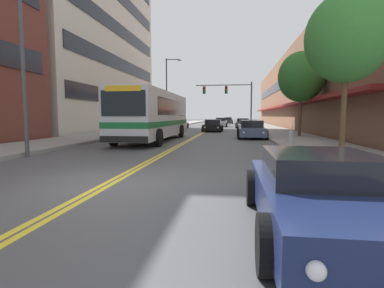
# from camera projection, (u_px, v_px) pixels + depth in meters

# --- Properties ---
(ground_plane) EXTENTS (240.00, 240.00, 0.00)m
(ground_plane) POSITION_uv_depth(u_px,v_px,m) (213.00, 127.00, 44.00)
(ground_plane) COLOR #4C4C4F
(sidewalk_left) EXTENTS (4.00, 106.00, 0.18)m
(sidewalk_left) POSITION_uv_depth(u_px,v_px,m) (163.00, 127.00, 45.02)
(sidewalk_left) COLOR gray
(sidewalk_left) RESTS_ON ground_plane
(sidewalk_right) EXTENTS (4.00, 106.00, 0.18)m
(sidewalk_right) POSITION_uv_depth(u_px,v_px,m) (265.00, 127.00, 42.95)
(sidewalk_right) COLOR gray
(sidewalk_right) RESTS_ON ground_plane
(centre_line) EXTENTS (0.34, 106.00, 0.01)m
(centre_line) POSITION_uv_depth(u_px,v_px,m) (213.00, 127.00, 44.00)
(centre_line) COLOR yellow
(centre_line) RESTS_ON ground_plane
(office_tower_left) EXTENTS (12.08, 25.61, 26.30)m
(office_tower_left) POSITION_uv_depth(u_px,v_px,m) (70.00, 16.00, 34.37)
(office_tower_left) COLOR beige
(office_tower_left) RESTS_ON ground_plane
(storefront_row_right) EXTENTS (9.10, 68.00, 10.09)m
(storefront_row_right) POSITION_uv_depth(u_px,v_px,m) (311.00, 92.00, 41.63)
(storefront_row_right) COLOR brown
(storefront_row_right) RESTS_ON ground_plane
(city_bus) EXTENTS (2.89, 11.61, 3.24)m
(city_bus) POSITION_uv_depth(u_px,v_px,m) (155.00, 114.00, 20.52)
(city_bus) COLOR silver
(city_bus) RESTS_ON ground_plane
(car_champagne_parked_left_near) EXTENTS (2.21, 4.67, 1.36)m
(car_champagne_parked_left_near) POSITION_uv_depth(u_px,v_px,m) (168.00, 125.00, 34.13)
(car_champagne_parked_left_near) COLOR beige
(car_champagne_parked_left_near) RESTS_ON ground_plane
(car_beige_parked_left_far) EXTENTS (2.08, 4.51, 1.32)m
(car_beige_parked_left_far) POSITION_uv_depth(u_px,v_px,m) (180.00, 124.00, 41.53)
(car_beige_parked_left_far) COLOR #BCAD89
(car_beige_parked_left_far) RESTS_ON ground_plane
(car_navy_parked_right_foreground) EXTENTS (1.97, 4.26, 1.16)m
(car_navy_parked_right_foreground) POSITION_uv_depth(u_px,v_px,m) (320.00, 195.00, 4.31)
(car_navy_parked_right_foreground) COLOR #19234C
(car_navy_parked_right_foreground) RESTS_ON ground_plane
(car_dark_grey_parked_right_mid) EXTENTS (2.05, 4.36, 1.34)m
(car_dark_grey_parked_right_mid) POSITION_uv_depth(u_px,v_px,m) (243.00, 123.00, 42.23)
(car_dark_grey_parked_right_mid) COLOR #38383D
(car_dark_grey_parked_right_mid) RESTS_ON ground_plane
(car_white_parked_right_far) EXTENTS (2.12, 4.54, 1.30)m
(car_white_parked_right_far) POSITION_uv_depth(u_px,v_px,m) (248.00, 127.00, 29.46)
(car_white_parked_right_far) COLOR white
(car_white_parked_right_far) RESTS_ON ground_plane
(car_slate_blue_parked_right_end) EXTENTS (2.17, 4.83, 1.34)m
(car_slate_blue_parked_right_end) POSITION_uv_depth(u_px,v_px,m) (252.00, 130.00, 22.97)
(car_slate_blue_parked_right_end) COLOR #475675
(car_slate_blue_parked_right_end) RESTS_ON ground_plane
(car_silver_moving_lead) EXTENTS (1.99, 4.16, 1.40)m
(car_silver_moving_lead) POSITION_uv_depth(u_px,v_px,m) (221.00, 123.00, 46.82)
(car_silver_moving_lead) COLOR #B7B7BC
(car_silver_moving_lead) RESTS_ON ground_plane
(car_black_moving_second) EXTENTS (2.16, 4.52, 1.30)m
(car_black_moving_second) POSITION_uv_depth(u_px,v_px,m) (213.00, 126.00, 32.64)
(car_black_moving_second) COLOR black
(car_black_moving_second) RESTS_ON ground_plane
(car_charcoal_moving_third) EXTENTS (2.12, 4.69, 1.38)m
(car_charcoal_moving_third) POSITION_uv_depth(u_px,v_px,m) (228.00, 121.00, 65.21)
(car_charcoal_moving_third) COLOR #232328
(car_charcoal_moving_third) RESTS_ON ground_plane
(traffic_signal_mast) EXTENTS (7.05, 0.38, 5.90)m
(traffic_signal_mast) POSITION_uv_depth(u_px,v_px,m) (231.00, 95.00, 37.61)
(traffic_signal_mast) COLOR #47474C
(traffic_signal_mast) RESTS_ON ground_plane
(street_lamp_left_near) EXTENTS (1.99, 0.28, 7.97)m
(street_lamp_left_near) POSITION_uv_depth(u_px,v_px,m) (27.00, 39.00, 11.81)
(street_lamp_left_near) COLOR #47474C
(street_lamp_left_near) RESTS_ON ground_plane
(street_lamp_left_far) EXTENTS (2.02, 0.28, 8.77)m
(street_lamp_left_far) POSITION_uv_depth(u_px,v_px,m) (168.00, 88.00, 37.27)
(street_lamp_left_far) COLOR #47474C
(street_lamp_left_far) RESTS_ON ground_plane
(street_tree_right_near) EXTENTS (2.72, 2.72, 5.62)m
(street_tree_right_near) POSITION_uv_depth(u_px,v_px,m) (347.00, 38.00, 10.00)
(street_tree_right_near) COLOR brown
(street_tree_right_near) RESTS_ON sidewalk_right
(street_tree_right_mid) EXTENTS (3.40, 3.40, 6.30)m
(street_tree_right_mid) POSITION_uv_depth(u_px,v_px,m) (301.00, 77.00, 22.40)
(street_tree_right_mid) COLOR brown
(street_tree_right_mid) RESTS_ON sidewalk_right
(fire_hydrant) EXTENTS (0.35, 0.27, 0.77)m
(fire_hydrant) POSITION_uv_depth(u_px,v_px,m) (291.00, 138.00, 15.06)
(fire_hydrant) COLOR #B7B7BC
(fire_hydrant) RESTS_ON sidewalk_right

